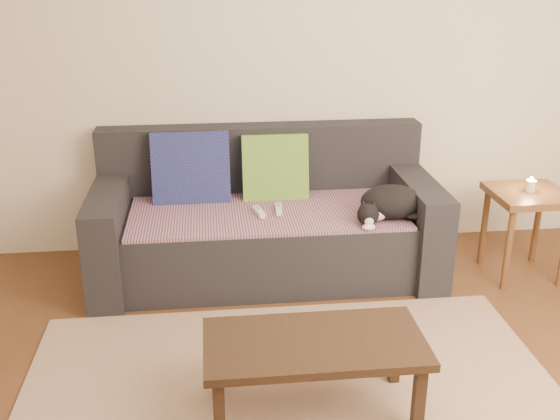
{
  "coord_description": "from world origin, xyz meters",
  "views": [
    {
      "loc": [
        -0.33,
        -2.22,
        1.9
      ],
      "look_at": [
        0.05,
        1.2,
        0.55
      ],
      "focal_mm": 42.0,
      "sensor_mm": 36.0,
      "label": 1
    }
  ],
  "objects_px": {
    "sofa": "(266,225)",
    "coffee_table": "(314,350)",
    "wii_remote_b": "(279,209)",
    "side_table": "(528,206)",
    "cat": "(390,203)",
    "wii_remote_a": "(259,212)"
  },
  "relations": [
    {
      "from": "sofa",
      "to": "cat",
      "type": "relative_size",
      "value": 4.69
    },
    {
      "from": "wii_remote_a",
      "to": "side_table",
      "type": "distance_m",
      "value": 1.65
    },
    {
      "from": "sofa",
      "to": "coffee_table",
      "type": "distance_m",
      "value": 1.45
    },
    {
      "from": "wii_remote_b",
      "to": "wii_remote_a",
      "type": "bearing_deg",
      "value": 109.54
    },
    {
      "from": "wii_remote_a",
      "to": "coffee_table",
      "type": "bearing_deg",
      "value": 172.89
    },
    {
      "from": "cat",
      "to": "wii_remote_b",
      "type": "height_order",
      "value": "cat"
    },
    {
      "from": "wii_remote_a",
      "to": "side_table",
      "type": "xyz_separation_m",
      "value": [
        1.64,
        -0.1,
        0.01
      ]
    },
    {
      "from": "wii_remote_b",
      "to": "side_table",
      "type": "xyz_separation_m",
      "value": [
        1.52,
        -0.14,
        0.01
      ]
    },
    {
      "from": "sofa",
      "to": "side_table",
      "type": "relative_size",
      "value": 3.76
    },
    {
      "from": "side_table",
      "to": "wii_remote_a",
      "type": "bearing_deg",
      "value": 176.36
    },
    {
      "from": "wii_remote_b",
      "to": "sofa",
      "type": "bearing_deg",
      "value": 36.0
    },
    {
      "from": "wii_remote_b",
      "to": "side_table",
      "type": "relative_size",
      "value": 0.27
    },
    {
      "from": "wii_remote_b",
      "to": "coffee_table",
      "type": "distance_m",
      "value": 1.34
    },
    {
      "from": "wii_remote_b",
      "to": "coffee_table",
      "type": "relative_size",
      "value": 0.16
    },
    {
      "from": "cat",
      "to": "coffee_table",
      "type": "xyz_separation_m",
      "value": [
        -0.63,
        -1.16,
        -0.2
      ]
    },
    {
      "from": "wii_remote_a",
      "to": "wii_remote_b",
      "type": "xyz_separation_m",
      "value": [
        0.12,
        0.03,
        0.0
      ]
    },
    {
      "from": "cat",
      "to": "coffee_table",
      "type": "distance_m",
      "value": 1.34
    },
    {
      "from": "sofa",
      "to": "cat",
      "type": "xyz_separation_m",
      "value": [
        0.71,
        -0.29,
        0.22
      ]
    },
    {
      "from": "wii_remote_a",
      "to": "wii_remote_b",
      "type": "bearing_deg",
      "value": -87.7
    },
    {
      "from": "side_table",
      "to": "coffee_table",
      "type": "distance_m",
      "value": 1.93
    },
    {
      "from": "cat",
      "to": "side_table",
      "type": "distance_m",
      "value": 0.88
    },
    {
      "from": "wii_remote_b",
      "to": "cat",
      "type": "bearing_deg",
      "value": -100.92
    }
  ]
}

